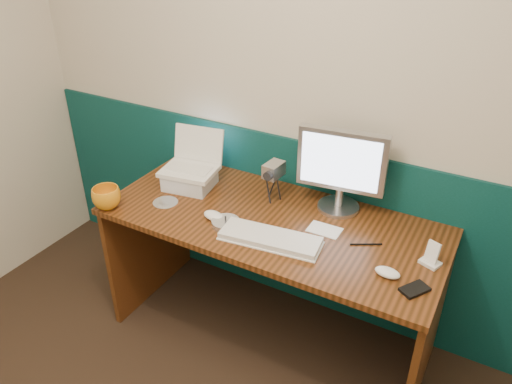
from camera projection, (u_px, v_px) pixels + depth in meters
The scene contains 18 objects.
back_wall at pixel (321, 95), 2.33m from camera, with size 3.50×0.04×2.50m, color beige.
wainscot at pixel (311, 229), 2.70m from camera, with size 3.48×0.02×1.00m, color #073330.
desk at pixel (270, 281), 2.52m from camera, with size 1.60×0.70×0.75m, color #341C09.
laptop_riser at pixel (190, 180), 2.57m from camera, with size 0.23×0.20×0.08m, color silver.
laptop at pixel (188, 153), 2.50m from camera, with size 0.27×0.21×0.23m, color white, non-canonical shape.
monitor at pixel (342, 171), 2.31m from camera, with size 0.41×0.12×0.41m, color #B4B3B8, non-canonical shape.
keyboard at pixel (270, 239), 2.17m from camera, with size 0.44×0.15×0.03m, color silver.
mouse_right at pixel (387, 272), 1.96m from camera, with size 0.10×0.06×0.03m, color white.
mouse_left at pixel (214, 216), 2.32m from camera, with size 0.11×0.07×0.04m, color white.
mug at pixel (107, 198), 2.39m from camera, with size 0.14×0.14×0.11m, color orange.
camcorder at pixel (274, 180), 2.42m from camera, with size 0.10×0.14×0.22m, color silver, non-canonical shape.
cd_spindle at pixel (226, 223), 2.27m from camera, with size 0.13×0.13×0.03m, color silver.
cd_loose_a at pixel (165, 202), 2.46m from camera, with size 0.12×0.12×0.00m, color silver.
pen at pixel (366, 244), 2.15m from camera, with size 0.01×0.01×0.14m, color black.
papers at pixel (324, 230), 2.25m from camera, with size 0.15×0.10×0.00m, color white.
dock at pixel (430, 263), 2.03m from camera, with size 0.08×0.06×0.01m, color silver.
music_player at pixel (432, 252), 2.01m from camera, with size 0.05×0.01×0.09m, color white.
pda at pixel (415, 289), 1.89m from camera, with size 0.06×0.11×0.01m, color black.
Camera 1 is at (0.83, -0.36, 2.03)m, focal length 35.00 mm.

